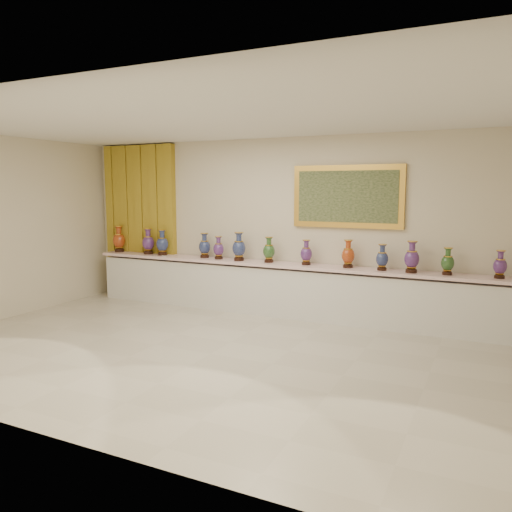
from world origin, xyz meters
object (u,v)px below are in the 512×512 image
(vase_0, at_px, (119,240))
(vase_2, at_px, (162,244))
(counter, at_px, (279,290))
(vase_1, at_px, (148,243))

(vase_0, height_order, vase_2, vase_0)
(counter, distance_m, vase_0, 3.52)
(vase_0, height_order, vase_1, vase_0)
(counter, xyz_separation_m, vase_1, (-2.71, -0.02, 0.69))
(vase_1, relative_size, vase_2, 1.02)
(counter, relative_size, vase_0, 14.06)
(vase_0, distance_m, vase_1, 0.74)
(counter, xyz_separation_m, vase_2, (-2.37, -0.04, 0.68))
(counter, bearing_deg, vase_0, 179.83)
(counter, height_order, vase_0, vase_0)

